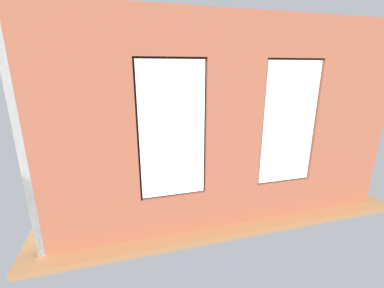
{
  "coord_description": "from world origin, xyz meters",
  "views": [
    {
      "loc": [
        1.73,
        6.1,
        2.67
      ],
      "look_at": [
        0.14,
        0.4,
        0.91
      ],
      "focal_mm": 24.0,
      "sensor_mm": 36.0,
      "label": 1
    }
  ],
  "objects": [
    {
      "name": "couch_left",
      "position": [
        -2.37,
        0.44,
        0.33
      ],
      "size": [
        0.9,
        2.06,
        0.8
      ],
      "rotation": [
        0.0,
        0.0,
        1.56
      ],
      "color": "black",
      "rests_on": "ground_plane"
    },
    {
      "name": "media_console",
      "position": [
        2.72,
        -0.04,
        0.24
      ],
      "size": [
        0.91,
        0.42,
        0.48
      ],
      "primitive_type": "cube",
      "color": "black",
      "rests_on": "ground_plane"
    },
    {
      "name": "potted_plant_mid_room_small",
      "position": [
        -0.66,
        -0.67,
        0.37
      ],
      "size": [
        0.35,
        0.35,
        0.56
      ],
      "color": "beige",
      "rests_on": "ground_plane"
    },
    {
      "name": "table_plant_small",
      "position": [
        0.37,
        -0.34,
        0.53
      ],
      "size": [
        0.13,
        0.13,
        0.21
      ],
      "color": "#47423D",
      "rests_on": "coffee_table"
    },
    {
      "name": "ground_plane",
      "position": [
        0.0,
        0.0,
        -0.05
      ],
      "size": [
        6.74,
        5.52,
        0.1
      ],
      "primitive_type": "cube",
      "color": "#99663D"
    },
    {
      "name": "papasan_chair",
      "position": [
        1.19,
        -1.42,
        0.45
      ],
      "size": [
        1.15,
        1.15,
        0.71
      ],
      "color": "olive",
      "rests_on": "ground_plane"
    },
    {
      "name": "cup_ceramic",
      "position": [
        0.65,
        -0.57,
        0.47
      ],
      "size": [
        0.08,
        0.08,
        0.1
      ],
      "primitive_type": "cylinder",
      "color": "#B23D38",
      "rests_on": "coffee_table"
    },
    {
      "name": "remote_gray",
      "position": [
        0.1,
        -0.61,
        0.43
      ],
      "size": [
        0.17,
        0.14,
        0.02
      ],
      "primitive_type": "cube",
      "rotation": [
        0.0,
        0.0,
        0.91
      ],
      "color": "#59595B",
      "rests_on": "coffee_table"
    },
    {
      "name": "potted_plant_between_couches",
      "position": [
        -0.5,
        1.7,
        0.81
      ],
      "size": [
        0.86,
        0.93,
        1.31
      ],
      "color": "#47423D",
      "rests_on": "ground_plane"
    },
    {
      "name": "candle_jar",
      "position": [
        0.48,
        -0.46,
        0.48
      ],
      "size": [
        0.08,
        0.08,
        0.13
      ],
      "primitive_type": "cylinder",
      "color": "#B7333D",
      "rests_on": "coffee_table"
    },
    {
      "name": "potted_plant_corner_far_left",
      "position": [
        -2.53,
        1.83,
        0.47
      ],
      "size": [
        0.7,
        0.66,
        1.07
      ],
      "color": "gray",
      "rests_on": "ground_plane"
    },
    {
      "name": "brick_wall_with_windows",
      "position": [
        0.0,
        2.38,
        1.72
      ],
      "size": [
        6.14,
        0.3,
        3.47
      ],
      "color": "#9E5138",
      "rests_on": "ground_plane"
    },
    {
      "name": "remote_black",
      "position": [
        0.88,
        -0.34,
        0.43
      ],
      "size": [
        0.12,
        0.17,
        0.02
      ],
      "primitive_type": "cube",
      "rotation": [
        0.0,
        0.0,
        5.8
      ],
      "color": "black",
      "rests_on": "coffee_table"
    },
    {
      "name": "couch_by_window",
      "position": [
        0.89,
        1.73,
        0.33
      ],
      "size": [
        1.89,
        0.87,
        0.8
      ],
      "color": "black",
      "rests_on": "ground_plane"
    },
    {
      "name": "white_wall_right",
      "position": [
        3.02,
        0.2,
        1.74
      ],
      "size": [
        0.1,
        4.52,
        3.47
      ],
      "primitive_type": "cube",
      "color": "silver",
      "rests_on": "ground_plane"
    },
    {
      "name": "potted_plant_foreground_right",
      "position": [
        2.43,
        -1.73,
        0.74
      ],
      "size": [
        0.83,
        0.8,
        1.23
      ],
      "color": "gray",
      "rests_on": "ground_plane"
    },
    {
      "name": "potted_plant_corner_near_left",
      "position": [
        -2.52,
        -1.76,
        0.52
      ],
      "size": [
        0.45,
        0.45,
        0.83
      ],
      "color": "#47423D",
      "rests_on": "ground_plane"
    },
    {
      "name": "coffee_table",
      "position": [
        0.48,
        -0.46,
        0.37
      ],
      "size": [
        1.35,
        0.85,
        0.42
      ],
      "color": "tan",
      "rests_on": "ground_plane"
    },
    {
      "name": "tv_flatscreen",
      "position": [
        2.72,
        -0.04,
        0.82
      ],
      "size": [
        0.97,
        0.2,
        0.67
      ],
      "color": "black",
      "rests_on": "media_console"
    },
    {
      "name": "potted_plant_by_left_couch",
      "position": [
        -1.97,
        -1.04,
        0.52
      ],
      "size": [
        0.47,
        0.47,
        0.77
      ],
      "color": "brown",
      "rests_on": "ground_plane"
    }
  ]
}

